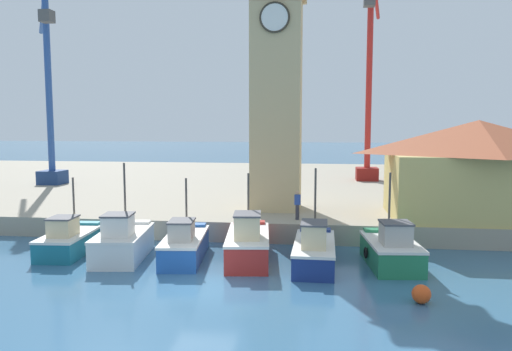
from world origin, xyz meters
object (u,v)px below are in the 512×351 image
fishing_boat_mid_right (391,250)px  clock_tower (277,73)px  fishing_boat_center (314,250)px  mooring_buoy (421,294)px  fishing_boat_far_left (70,240)px  dock_worker_near_tower (297,205)px  warehouse_right (477,168)px  fishing_boat_left_outer (123,242)px  port_crane_far (50,110)px  port_crane_near (369,99)px  fishing_boat_left_inner (185,245)px  fishing_boat_mid_left (248,243)px

fishing_boat_mid_right → clock_tower: 13.38m
fishing_boat_center → mooring_buoy: size_ratio=7.64×
clock_tower → mooring_buoy: clock_tower is taller
fishing_boat_far_left → dock_worker_near_tower: size_ratio=2.84×
clock_tower → fishing_boat_center: bearing=-73.7°
fishing_boat_center → warehouse_right: size_ratio=0.54×
fishing_boat_far_left → fishing_boat_center: fishing_boat_center is taller
fishing_boat_left_outer → port_crane_far: 24.59m
fishing_boat_left_outer → clock_tower: (6.67, 8.47, 8.72)m
port_crane_near → mooring_buoy: 30.92m
clock_tower → port_crane_far: 23.40m
fishing_boat_far_left → dock_worker_near_tower: fishing_boat_far_left is taller
port_crane_near → mooring_buoy: port_crane_near is taller
mooring_buoy → fishing_boat_far_left: bearing=162.7°
fishing_boat_left_inner → port_crane_far: (-17.20, 18.67, 6.90)m
fishing_boat_left_inner → port_crane_near: bearing=66.7°
port_crane_far → dock_worker_near_tower: size_ratio=10.27×
fishing_boat_left_inner → clock_tower: size_ratio=0.29×
clock_tower → mooring_buoy: 17.06m
fishing_boat_left_outer → mooring_buoy: (13.07, -4.40, -0.47)m
fishing_boat_mid_left → warehouse_right: 14.08m
fishing_boat_left_outer → port_crane_far: bearing=126.9°
port_crane_far → dock_worker_near_tower: bearing=-31.7°
fishing_boat_left_outer → port_crane_near: size_ratio=0.24×
fishing_boat_mid_left → dock_worker_near_tower: bearing=65.4°
fishing_boat_left_inner → fishing_boat_mid_right: fishing_boat_mid_right is taller
fishing_boat_left_outer → fishing_boat_mid_left: 6.04m
fishing_boat_left_inner → port_crane_near: 28.52m
fishing_boat_left_inner → dock_worker_near_tower: (5.16, 4.84, 1.24)m
fishing_boat_mid_left → mooring_buoy: size_ratio=7.77×
fishing_boat_left_outer → fishing_boat_left_inner: (3.00, 0.23, -0.09)m
fishing_boat_left_inner → port_crane_near: port_crane_near is taller
fishing_boat_mid_left → warehouse_right: (12.14, 6.41, 3.13)m
clock_tower → dock_worker_near_tower: (1.49, -3.41, -7.57)m
fishing_boat_left_outer → dock_worker_near_tower: 9.67m
fishing_boat_mid_left → port_crane_far: size_ratio=0.32×
fishing_boat_center → fishing_boat_mid_right: fishing_boat_center is taller
warehouse_right → port_crane_near: port_crane_near is taller
fishing_boat_mid_right → dock_worker_near_tower: 6.64m
port_crane_far → fishing_boat_center: bearing=-39.0°
port_crane_far → mooring_buoy: size_ratio=24.05×
fishing_boat_far_left → warehouse_right: (21.17, 6.22, 3.28)m
fishing_boat_mid_right → port_crane_far: port_crane_far is taller
fishing_boat_mid_left → clock_tower: clock_tower is taller
fishing_boat_far_left → dock_worker_near_tower: (11.17, 4.47, 1.28)m
fishing_boat_center → fishing_boat_left_inner: bearing=177.6°
fishing_boat_far_left → fishing_boat_left_outer: size_ratio=0.97×
port_crane_near → fishing_boat_left_inner: bearing=-113.3°
fishing_boat_mid_right → warehouse_right: size_ratio=0.46×
clock_tower → fishing_boat_mid_left: bearing=-94.5°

